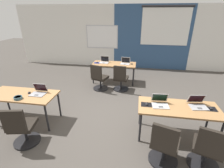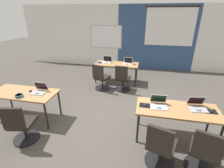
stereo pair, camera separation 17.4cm
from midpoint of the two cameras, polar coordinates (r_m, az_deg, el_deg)
The scene contains 24 objects.
ground_plane at distance 4.48m, azimuth -4.83°, elevation -9.93°, with size 24.00×24.00×0.00m.
back_wall_assembly at distance 7.93m, azimuth 2.69°, elevation 15.93°, with size 10.00×0.27×2.80m.
desk_near_left at distance 4.45m, azimuth -29.67°, elevation -3.76°, with size 1.60×0.70×0.72m.
desk_near_right at distance 3.60m, azimuth 20.66°, elevation -8.34°, with size 1.60×0.70×0.72m.
desk_far_center at distance 6.16m, azimuth -0.11°, elevation 6.55°, with size 1.60×0.70×0.72m.
laptop_far_left at distance 6.27m, azimuth -3.49°, elevation 7.85°, with size 0.35×0.29×0.24m.
mousepad_far_left at distance 6.27m, azimuth -5.96°, elevation 7.30°, with size 0.22×0.19×0.00m.
mouse_far_left at distance 6.26m, azimuth -5.97°, elevation 7.47°, with size 0.07×0.11×0.03m.
chair_far_left at distance 5.60m, azimuth -5.28°, elevation 1.57°, with size 0.56×0.61×0.92m.
laptop_near_right_inner at distance 3.51m, azimuth 14.96°, elevation -6.34°, with size 0.35×0.34×0.22m.
mousepad_near_right_inner at distance 3.48m, azimuth 10.43°, elevation -7.03°, with size 0.22×0.19×0.00m.
mouse_near_right_inner at distance 3.47m, azimuth 10.45°, elevation -6.76°, with size 0.08×0.11×0.03m.
chair_near_right_inner at distance 3.09m, azimuth 16.03°, elevation -20.23°, with size 0.56×0.61×0.92m.
laptop_far_right at distance 6.11m, azimuth 3.81°, elevation 7.43°, with size 0.35×0.30×0.24m.
mouse_far_right at distance 6.08m, azimuth 6.10°, elevation 6.92°, with size 0.06×0.10×0.03m.
chair_far_right at distance 5.53m, azimuth 2.15°, elevation 1.35°, with size 0.52×0.56×0.92m.
laptop_near_right_end at distance 3.73m, azimuth 26.36°, elevation -6.30°, with size 0.37×0.36×0.22m.
mousepad_near_right_end at distance 3.77m, azimuth 29.85°, elevation -7.50°, with size 0.22×0.19×0.00m.
mouse_near_right_end at distance 3.76m, azimuth 29.90°, elevation -7.25°, with size 0.06×0.10×0.03m.
chair_near_right_end at distance 3.27m, azimuth 28.59°, elevation -19.78°, with size 0.56×0.61×0.92m.
laptop_near_left_inner at distance 4.23m, azimuth -25.16°, elevation -2.50°, with size 0.33×0.30×0.23m.
mouse_near_left_inner at distance 4.37m, azimuth -27.79°, elevation -2.68°, with size 0.08×0.11×0.03m.
chair_near_left_inner at distance 3.81m, azimuth -29.88°, elevation -13.45°, with size 0.52×0.57×0.92m.
snack_bowl at distance 4.21m, azimuth -30.84°, elevation -4.07°, with size 0.18×0.18×0.06m.
Camera 1 is at (0.89, -3.62, 2.48)m, focal length 26.41 mm.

